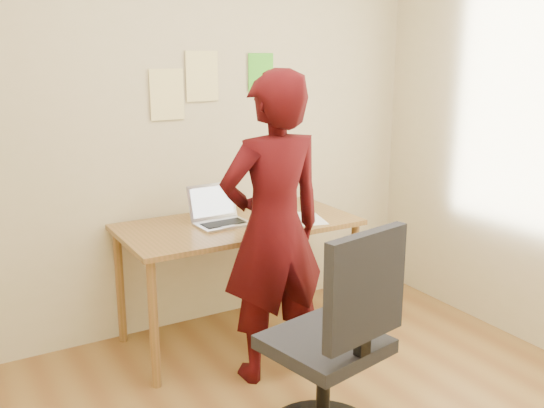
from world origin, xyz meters
TOP-DOWN VIEW (x-y plane):
  - room at (0.00, 0.00)m, footprint 3.58×3.58m
  - desk at (0.26, 1.38)m, footprint 1.40×0.70m
  - laptop at (0.15, 1.42)m, footprint 0.32×0.29m
  - paper_sheet at (0.64, 1.25)m, footprint 0.30×0.36m
  - phone at (0.44, 1.17)m, footprint 0.11×0.13m
  - wall_note_left at (-0.02, 1.74)m, footprint 0.21×0.00m
  - wall_note_mid at (0.21, 1.74)m, footprint 0.21×0.00m
  - wall_note_right at (0.62, 1.74)m, footprint 0.18×0.00m
  - office_chair at (0.13, 0.20)m, footprint 0.54×0.56m
  - person at (0.22, 0.90)m, footprint 0.61×0.40m

SIDE VIEW (x-z plane):
  - office_chair at x=0.13m, z-range -0.08..0.97m
  - desk at x=0.26m, z-range 0.28..1.02m
  - paper_sheet at x=0.64m, z-range 0.74..0.74m
  - phone at x=0.44m, z-range 0.74..0.75m
  - laptop at x=0.15m, z-range 0.68..0.90m
  - person at x=0.22m, z-range 0.00..1.65m
  - room at x=0.00m, z-range -0.04..2.74m
  - wall_note_left at x=-0.02m, z-range 1.33..1.63m
  - wall_note_mid at x=0.21m, z-range 1.43..1.73m
  - wall_note_right at x=0.62m, z-range 1.48..1.72m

